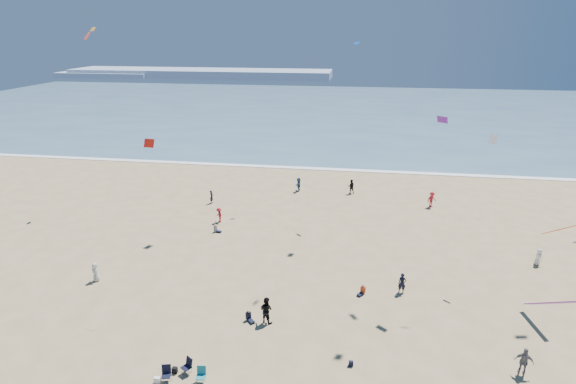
# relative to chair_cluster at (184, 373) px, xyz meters

# --- Properties ---
(ocean) EXTENTS (220.00, 100.00, 0.06)m
(ocean) POSITION_rel_chair_cluster_xyz_m (3.19, 92.82, -0.47)
(ocean) COLOR #476B84
(ocean) RESTS_ON ground
(surf_line) EXTENTS (220.00, 1.20, 0.08)m
(surf_line) POSITION_rel_chair_cluster_xyz_m (3.19, 42.82, -0.46)
(surf_line) COLOR white
(surf_line) RESTS_ON ground
(headland_far) EXTENTS (110.00, 20.00, 3.20)m
(headland_far) POSITION_rel_chair_cluster_xyz_m (-56.81, 167.82, 1.10)
(headland_far) COLOR #7A8EA8
(headland_far) RESTS_ON ground
(headland_near) EXTENTS (40.00, 14.00, 2.00)m
(headland_near) POSITION_rel_chair_cluster_xyz_m (-96.81, 162.82, 0.50)
(headland_near) COLOR #7A8EA8
(headland_near) RESTS_ON ground
(standing_flyers) EXTENTS (37.05, 36.99, 1.94)m
(standing_flyers) POSITION_rel_chair_cluster_xyz_m (8.12, 16.25, 0.37)
(standing_flyers) COLOR silver
(standing_flyers) RESTS_ON ground
(seated_group) EXTENTS (15.50, 28.16, 0.84)m
(seated_group) POSITION_rel_chair_cluster_xyz_m (4.62, 5.23, -0.08)
(seated_group) COLOR white
(seated_group) RESTS_ON ground
(chair_cluster) EXTENTS (2.69, 1.58, 1.00)m
(chair_cluster) POSITION_rel_chair_cluster_xyz_m (0.00, 0.00, 0.00)
(chair_cluster) COLOR black
(chair_cluster) RESTS_ON ground
(white_tote) EXTENTS (0.35, 0.20, 0.40)m
(white_tote) POSITION_rel_chair_cluster_xyz_m (-1.47, -0.50, -0.30)
(white_tote) COLOR white
(white_tote) RESTS_ON ground
(black_backpack) EXTENTS (0.30, 0.22, 0.38)m
(black_backpack) POSITION_rel_chair_cluster_xyz_m (-0.78, 0.43, -0.31)
(black_backpack) COLOR black
(black_backpack) RESTS_ON ground
(navy_bag) EXTENTS (0.28, 0.18, 0.34)m
(navy_bag) POSITION_rel_chair_cluster_xyz_m (9.53, 2.58, -0.33)
(navy_bag) COLOR black
(navy_bag) RESTS_ON ground
(kites_aloft) EXTENTS (48.39, 41.83, 26.91)m
(kites_aloft) POSITION_rel_chair_cluster_xyz_m (13.98, 9.57, 14.71)
(kites_aloft) COLOR green
(kites_aloft) RESTS_ON ground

